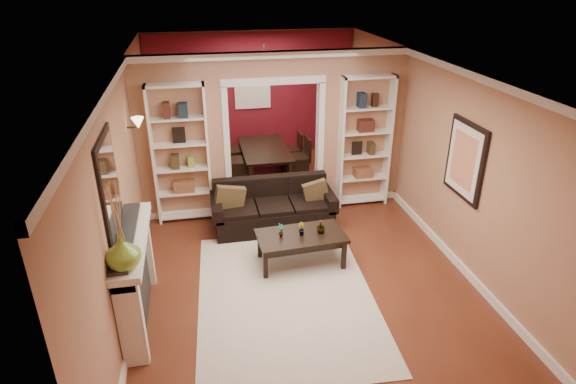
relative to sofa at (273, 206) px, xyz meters
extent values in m
plane|color=brown|center=(0.15, -0.45, -0.39)|extent=(8.00, 8.00, 0.00)
plane|color=white|center=(0.15, -0.45, 2.31)|extent=(8.00, 8.00, 0.00)
plane|color=tan|center=(0.15, 3.55, 0.96)|extent=(8.00, 0.00, 8.00)
plane|color=tan|center=(0.15, -4.45, 0.96)|extent=(8.00, 0.00, 8.00)
plane|color=tan|center=(-2.10, -0.45, 0.96)|extent=(0.00, 8.00, 8.00)
plane|color=tan|center=(2.40, -0.45, 0.96)|extent=(0.00, 8.00, 8.00)
cube|color=tan|center=(0.15, 0.75, 0.96)|extent=(4.50, 0.15, 2.70)
cube|color=maroon|center=(0.15, 3.52, 0.93)|extent=(4.44, 0.04, 2.64)
cube|color=#8CA5CC|center=(0.15, 3.48, 1.16)|extent=(0.78, 0.03, 0.98)
cube|color=beige|center=(-0.16, -1.86, -0.38)|extent=(2.42, 3.26, 0.01)
cube|color=black|center=(0.00, 0.00, 0.00)|extent=(1.98, 0.85, 0.77)
cube|color=brown|center=(-0.70, -0.02, 0.22)|extent=(0.47, 0.19, 0.46)
cube|color=brown|center=(0.70, -0.02, 0.19)|extent=(0.40, 0.13, 0.39)
cube|color=black|center=(0.21, -1.13, -0.15)|extent=(1.27, 0.74, 0.47)
imported|color=#336626|center=(-0.08, -1.13, 0.18)|extent=(0.13, 0.13, 0.20)
imported|color=#336626|center=(0.21, -1.13, 0.17)|extent=(0.12, 0.13, 0.19)
imported|color=#336626|center=(0.49, -1.13, 0.19)|extent=(0.17, 0.17, 0.22)
cube|color=white|center=(-1.40, 0.58, 0.76)|extent=(0.90, 0.30, 2.30)
cube|color=white|center=(1.70, 0.58, 0.76)|extent=(0.90, 0.30, 2.30)
cube|color=white|center=(-1.94, -1.95, 0.19)|extent=(0.32, 1.70, 1.16)
imported|color=olive|center=(-1.94, -2.59, 0.95)|extent=(0.46, 0.46, 0.36)
cube|color=silver|center=(-2.08, -1.95, 1.41)|extent=(0.03, 0.95, 1.10)
cube|color=#FFE0A5|center=(-2.00, 0.10, 1.44)|extent=(0.18, 0.18, 0.22)
cube|color=black|center=(2.36, -1.45, 1.16)|extent=(0.04, 0.85, 1.05)
imported|color=black|center=(0.23, 2.19, -0.09)|extent=(1.66, 0.93, 0.58)
cube|color=black|center=(-0.32, 1.89, 0.07)|extent=(0.54, 0.54, 0.92)
cube|color=black|center=(0.78, 1.89, 0.06)|extent=(0.44, 0.44, 0.88)
cube|color=black|center=(-0.32, 2.49, 0.08)|extent=(0.48, 0.48, 0.93)
cube|color=black|center=(0.78, 2.49, 0.01)|extent=(0.39, 0.39, 0.79)
cube|color=#352518|center=(0.15, 2.25, 1.63)|extent=(0.50, 0.50, 0.30)
camera|label=1|loc=(-1.13, -6.86, 3.51)|focal=30.00mm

